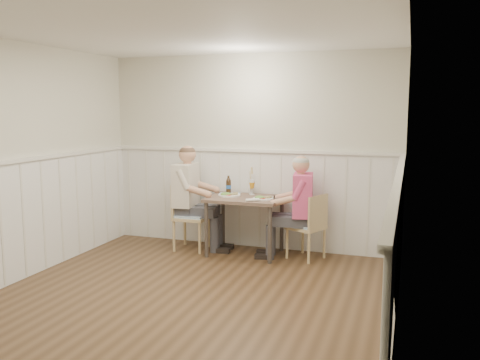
{
  "coord_description": "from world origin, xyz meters",
  "views": [
    {
      "loc": [
        2.05,
        -4.27,
        1.87
      ],
      "look_at": [
        0.06,
        1.64,
        1.0
      ],
      "focal_mm": 38.0,
      "sensor_mm": 36.0,
      "label": 1
    }
  ],
  "objects_px": {
    "grass_vase": "(250,181)",
    "beer_bottle": "(229,186)",
    "chair_right": "(309,224)",
    "man_in_pink": "(299,215)",
    "dining_table": "(245,205)",
    "chair_left": "(188,213)",
    "diner_cream": "(189,205)"
  },
  "relations": [
    {
      "from": "chair_right",
      "to": "dining_table",
      "type": "bearing_deg",
      "value": -177.49
    },
    {
      "from": "dining_table",
      "to": "chair_left",
      "type": "relative_size",
      "value": 1.04
    },
    {
      "from": "chair_right",
      "to": "diner_cream",
      "type": "xyz_separation_m",
      "value": [
        -1.63,
        -0.03,
        0.15
      ]
    },
    {
      "from": "chair_left",
      "to": "man_in_pink",
      "type": "height_order",
      "value": "man_in_pink"
    },
    {
      "from": "beer_bottle",
      "to": "chair_left",
      "type": "bearing_deg",
      "value": -158.5
    },
    {
      "from": "chair_left",
      "to": "beer_bottle",
      "type": "height_order",
      "value": "beer_bottle"
    },
    {
      "from": "dining_table",
      "to": "man_in_pink",
      "type": "relative_size",
      "value": 0.7
    },
    {
      "from": "chair_right",
      "to": "chair_left",
      "type": "relative_size",
      "value": 0.92
    },
    {
      "from": "dining_table",
      "to": "diner_cream",
      "type": "bearing_deg",
      "value": 179.41
    },
    {
      "from": "diner_cream",
      "to": "beer_bottle",
      "type": "bearing_deg",
      "value": 19.56
    },
    {
      "from": "man_in_pink",
      "to": "diner_cream",
      "type": "relative_size",
      "value": 0.93
    },
    {
      "from": "chair_right",
      "to": "diner_cream",
      "type": "relative_size",
      "value": 0.58
    },
    {
      "from": "beer_bottle",
      "to": "chair_right",
      "type": "bearing_deg",
      "value": -7.54
    },
    {
      "from": "man_in_pink",
      "to": "diner_cream",
      "type": "bearing_deg",
      "value": -179.43
    },
    {
      "from": "chair_left",
      "to": "man_in_pink",
      "type": "relative_size",
      "value": 0.68
    },
    {
      "from": "diner_cream",
      "to": "grass_vase",
      "type": "distance_m",
      "value": 0.88
    },
    {
      "from": "chair_right",
      "to": "diner_cream",
      "type": "bearing_deg",
      "value": -179.0
    },
    {
      "from": "dining_table",
      "to": "grass_vase",
      "type": "relative_size",
      "value": 2.47
    },
    {
      "from": "chair_right",
      "to": "beer_bottle",
      "type": "bearing_deg",
      "value": 172.46
    },
    {
      "from": "beer_bottle",
      "to": "grass_vase",
      "type": "distance_m",
      "value": 0.29
    },
    {
      "from": "man_in_pink",
      "to": "beer_bottle",
      "type": "distance_m",
      "value": 1.06
    },
    {
      "from": "dining_table",
      "to": "chair_right",
      "type": "height_order",
      "value": "chair_right"
    },
    {
      "from": "chair_left",
      "to": "beer_bottle",
      "type": "distance_m",
      "value": 0.66
    },
    {
      "from": "grass_vase",
      "to": "beer_bottle",
      "type": "bearing_deg",
      "value": -157.27
    },
    {
      "from": "man_in_pink",
      "to": "beer_bottle",
      "type": "relative_size",
      "value": 5.44
    },
    {
      "from": "chair_right",
      "to": "grass_vase",
      "type": "bearing_deg",
      "value": 163.25
    },
    {
      "from": "chair_right",
      "to": "chair_left",
      "type": "distance_m",
      "value": 1.64
    },
    {
      "from": "dining_table",
      "to": "man_in_pink",
      "type": "bearing_deg",
      "value": 1.86
    },
    {
      "from": "man_in_pink",
      "to": "beer_bottle",
      "type": "bearing_deg",
      "value": 170.74
    },
    {
      "from": "grass_vase",
      "to": "chair_right",
      "type": "bearing_deg",
      "value": -16.75
    },
    {
      "from": "dining_table",
      "to": "chair_right",
      "type": "xyz_separation_m",
      "value": [
        0.84,
        0.04,
        -0.2
      ]
    },
    {
      "from": "chair_right",
      "to": "grass_vase",
      "type": "height_order",
      "value": "grass_vase"
    }
  ]
}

